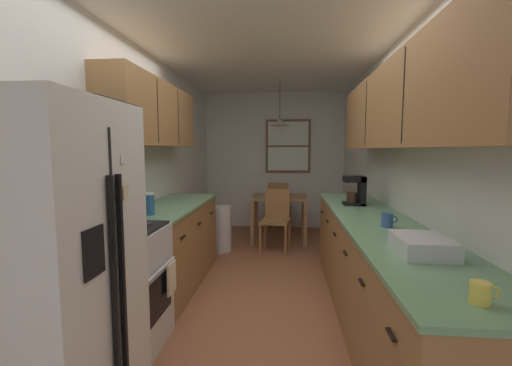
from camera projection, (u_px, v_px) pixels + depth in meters
The scene contains 25 objects.
ground_plane at pixel (265, 278), 3.85m from camera, with size 12.00×12.00×0.00m, color #995B3D.
wall_left at pixel (149, 168), 3.84m from camera, with size 0.10×9.00×2.55m, color silver.
wall_right at pixel (390, 169), 3.59m from camera, with size 0.10×9.00×2.55m, color silver.
wall_back at pixel (274, 161), 6.34m from camera, with size 4.40×0.10×2.55m, color silver.
ceiling_slab at pixel (266, 47), 3.59m from camera, with size 4.40×9.00×0.08m, color white.
refrigerator at pixel (49, 273), 1.68m from camera, with size 0.72×0.79×1.73m.
stove_range at pixel (117, 288), 2.44m from camera, with size 0.66×0.63×1.10m.
microwave_over_range at pixel (95, 124), 2.33m from camera, with size 0.39×0.60×0.32m.
counter_left at pixel (172, 245), 3.62m from camera, with size 0.64×1.74×0.90m.
upper_cabinets_left at pixel (154, 115), 3.44m from camera, with size 0.33×1.82×0.65m.
counter_right at pixel (376, 272), 2.81m from camera, with size 0.64×3.41×0.90m.
upper_cabinets_right at pixel (402, 106), 2.61m from camera, with size 0.33×3.09×0.66m.
dining_table at pixel (279, 204), 5.44m from camera, with size 0.88×0.73×0.73m.
dining_chair_near at pixel (276, 217), 4.88m from camera, with size 0.45×0.45×0.90m.
dining_chair_far at pixel (279, 204), 6.02m from camera, with size 0.45×0.45×0.90m.
pendant_light at pixel (280, 123), 5.30m from camera, with size 0.33×0.33×0.69m.
back_window at pixel (288, 146), 6.22m from camera, with size 0.83×0.05×0.99m.
trash_bin at pixel (222, 229), 4.86m from camera, with size 0.28×0.28×0.67m, color silver.
storage_canister at pixel (148, 204), 2.99m from camera, with size 0.11×0.11×0.20m.
dish_towel at pixel (172, 278), 2.56m from camera, with size 0.02×0.16×0.24m, color beige.
coffee_maker at pixel (357, 190), 3.52m from camera, with size 0.22×0.18×0.31m.
mug_by_coffeemaker at pixel (481, 293), 1.26m from camera, with size 0.11×0.07×0.09m.
mug_spare at pixel (387, 220), 2.52m from camera, with size 0.12×0.09×0.10m.
dish_rack at pixel (422, 245), 1.87m from camera, with size 0.28×0.34×0.10m, color silver.
table_serving_bowl at pixel (277, 194), 5.43m from camera, with size 0.17×0.17×0.06m, color #E0D14C.
Camera 1 is at (0.24, -2.71, 1.49)m, focal length 23.32 mm.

